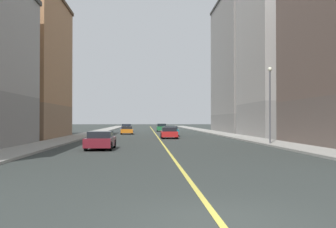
% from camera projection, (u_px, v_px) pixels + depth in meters
% --- Properties ---
extents(ground_plane, '(400.00, 400.00, 0.00)m').
position_uv_depth(ground_plane, '(218.00, 220.00, 8.74)').
color(ground_plane, '#313734').
rests_on(ground_plane, ground).
extents(sidewalk_left, '(2.96, 168.00, 0.15)m').
position_uv_depth(sidewalk_left, '(226.00, 135.00, 58.19)').
color(sidewalk_left, '#9E9B93').
rests_on(sidewalk_left, ground).
extents(sidewalk_right, '(2.96, 168.00, 0.15)m').
position_uv_depth(sidewalk_right, '(85.00, 135.00, 57.13)').
color(sidewalk_right, '#9E9B93').
rests_on(sidewalk_right, ground).
extents(lane_center_stripe, '(0.16, 154.00, 0.01)m').
position_uv_depth(lane_center_stripe, '(156.00, 135.00, 57.66)').
color(lane_center_stripe, '#E5D14C').
rests_on(lane_center_stripe, ground).
extents(building_left_mid, '(8.80, 14.59, 23.56)m').
position_uv_depth(building_left_mid, '(282.00, 42.00, 51.98)').
color(building_left_mid, gray).
rests_on(building_left_mid, ground).
extents(building_left_far, '(8.80, 21.61, 22.96)m').
position_uv_depth(building_left_far, '(245.00, 65.00, 71.19)').
color(building_left_far, slate).
rests_on(building_left_far, ground).
extents(building_right_midblock, '(8.80, 15.95, 16.35)m').
position_uv_depth(building_right_midblock, '(23.00, 67.00, 47.67)').
color(building_right_midblock, '#8F6B4F').
rests_on(building_right_midblock, ground).
extents(street_lamp_left_near, '(0.36, 0.36, 6.38)m').
position_uv_depth(street_lamp_left_near, '(270.00, 96.00, 34.91)').
color(street_lamp_left_near, '#4C4C51').
rests_on(street_lamp_left_near, ground).
extents(car_teal, '(1.95, 4.05, 1.30)m').
position_uv_depth(car_teal, '(171.00, 131.00, 54.37)').
color(car_teal, '#196670').
rests_on(car_teal, ground).
extents(car_orange, '(1.96, 4.64, 1.19)m').
position_uv_depth(car_orange, '(127.00, 130.00, 62.03)').
color(car_orange, orange).
rests_on(car_orange, ground).
extents(car_maroon, '(1.95, 4.46, 1.29)m').
position_uv_depth(car_maroon, '(101.00, 140.00, 29.81)').
color(car_maroon, maroon).
rests_on(car_maroon, ground).
extents(car_red, '(1.92, 4.14, 1.29)m').
position_uv_depth(car_red, '(169.00, 133.00, 47.59)').
color(car_red, red).
rests_on(car_red, ground).
extents(car_blue, '(1.90, 4.29, 1.37)m').
position_uv_depth(car_blue, '(127.00, 128.00, 75.37)').
color(car_blue, '#23389E').
rests_on(car_blue, ground).
extents(car_green, '(1.95, 4.64, 1.42)m').
position_uv_depth(car_green, '(162.00, 128.00, 77.47)').
color(car_green, '#1E6B38').
rests_on(car_green, ground).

